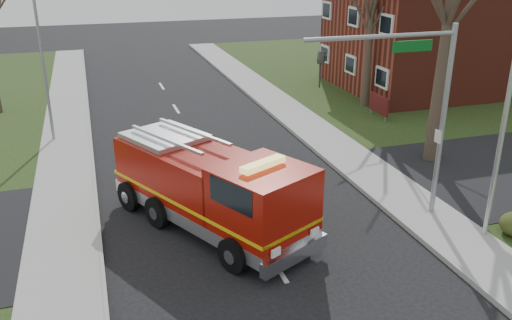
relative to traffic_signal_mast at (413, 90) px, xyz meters
name	(u,v)px	position (x,y,z in m)	size (l,w,h in m)	color
ground	(276,265)	(-5.21, -1.50, -4.71)	(120.00, 120.00, 0.00)	black
sidewalk_right	(449,233)	(0.99, -1.50, -4.63)	(2.40, 80.00, 0.15)	#9B9B95
sidewalk_left	(61,300)	(-11.41, -1.50, -4.63)	(2.40, 80.00, 0.15)	#9B9B95
brick_building	(453,33)	(13.79, 16.50, -1.05)	(15.40, 10.40, 7.25)	maroon
health_center_sign	(379,104)	(5.29, 11.00, -3.83)	(0.12, 2.00, 1.40)	#4E1212
traffic_signal_mast	(413,90)	(0.00, 0.00, 0.00)	(5.29, 0.18, 6.80)	gray
streetlight_pole	(505,106)	(1.93, -2.00, -0.16)	(1.48, 0.16, 8.40)	#B7BABF
utility_pole_far	(44,72)	(-12.01, 12.50, -1.21)	(0.14, 0.14, 7.00)	gray
fire_engine	(212,190)	(-6.49, 1.45, -3.28)	(5.87, 8.16, 3.15)	#911006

